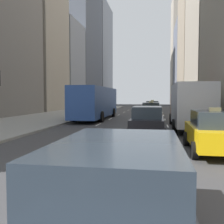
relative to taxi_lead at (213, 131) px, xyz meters
name	(u,v)px	position (x,y,z in m)	size (l,w,h in m)	color
sidewalk_left	(53,117)	(-13.80, 16.79, -0.81)	(8.00, 66.00, 0.15)	gray
lane_markings	(135,122)	(-4.20, 12.79, -0.87)	(5.72, 56.00, 0.01)	white
building_row_left	(59,31)	(-20.80, 37.45, 14.12)	(6.00, 91.60, 36.22)	#4C515B
building_row_right	(200,33)	(5.20, 37.05, 12.58)	(6.00, 86.74, 32.84)	gray
taxi_lead	(213,131)	(0.00, 0.00, 0.00)	(2.02, 4.40, 1.87)	yellow
taxi_second	(152,107)	(-2.80, 24.75, 0.00)	(2.02, 4.40, 1.87)	yellow
taxi_third	(151,111)	(-2.80, 15.22, 0.00)	(2.02, 4.40, 1.87)	yellow
sedan_black_near	(147,121)	(-2.80, 3.95, 0.01)	(2.02, 4.59, 1.75)	black
sedan_silver_behind	(120,198)	(-2.80, -7.60, 0.00)	(2.02, 4.98, 1.72)	#565B66
city_bus	(96,102)	(-8.41, 15.06, 0.91)	(2.80, 11.61, 3.25)	#2D519E
box_truck	(189,105)	(0.00, 7.83, 0.83)	(2.58, 8.40, 3.15)	maroon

